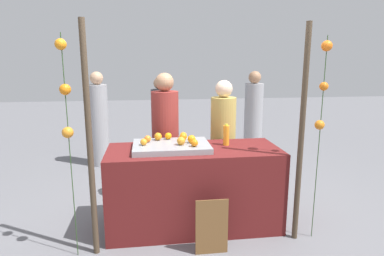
{
  "coord_description": "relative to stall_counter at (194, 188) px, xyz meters",
  "views": [
    {
      "loc": [
        -0.48,
        -3.42,
        1.86
      ],
      "look_at": [
        0.0,
        0.15,
        1.1
      ],
      "focal_mm": 30.6,
      "sensor_mm": 36.0,
      "label": 1
    }
  ],
  "objects": [
    {
      "name": "ground_plane",
      "position": [
        0.0,
        0.0,
        -0.45
      ],
      "size": [
        24.0,
        24.0,
        0.0
      ],
      "primitive_type": "plane",
      "color": "slate"
    },
    {
      "name": "stall_counter",
      "position": [
        0.0,
        0.0,
        0.0
      ],
      "size": [
        1.89,
        0.76,
        0.9
      ],
      "primitive_type": "cube",
      "color": "#5B1919",
      "rests_on": "ground_plane"
    },
    {
      "name": "orange_tray",
      "position": [
        -0.24,
        0.02,
        0.48
      ],
      "size": [
        0.82,
        0.56,
        0.06
      ],
      "primitive_type": "cube",
      "color": "gray",
      "rests_on": "stall_counter"
    },
    {
      "name": "orange_0",
      "position": [
        -0.38,
        0.2,
        0.55
      ],
      "size": [
        0.09,
        0.09,
        0.09
      ],
      "primitive_type": "sphere",
      "color": "orange",
      "rests_on": "orange_tray"
    },
    {
      "name": "orange_1",
      "position": [
        -0.14,
        -0.05,
        0.56
      ],
      "size": [
        0.09,
        0.09,
        0.09
      ],
      "primitive_type": "sphere",
      "color": "orange",
      "rests_on": "orange_tray"
    },
    {
      "name": "orange_2",
      "position": [
        -0.1,
        0.14,
        0.56
      ],
      "size": [
        0.09,
        0.09,
        0.09
      ],
      "primitive_type": "sphere",
      "color": "orange",
      "rests_on": "orange_tray"
    },
    {
      "name": "orange_3",
      "position": [
        -0.26,
        0.22,
        0.55
      ],
      "size": [
        0.08,
        0.08,
        0.08
      ],
      "primitive_type": "sphere",
      "color": "orange",
      "rests_on": "orange_tray"
    },
    {
      "name": "orange_4",
      "position": [
        -0.09,
        0.25,
        0.55
      ],
      "size": [
        0.07,
        0.07,
        0.07
      ],
      "primitive_type": "sphere",
      "color": "orange",
      "rests_on": "orange_tray"
    },
    {
      "name": "orange_5",
      "position": [
        -0.54,
        -0.01,
        0.55
      ],
      "size": [
        0.07,
        0.07,
        0.07
      ],
      "primitive_type": "sphere",
      "color": "orange",
      "rests_on": "orange_tray"
    },
    {
      "name": "orange_6",
      "position": [
        -0.5,
        0.12,
        0.55
      ],
      "size": [
        0.08,
        0.08,
        0.08
      ],
      "primitive_type": "sphere",
      "color": "orange",
      "rests_on": "orange_tray"
    },
    {
      "name": "orange_7",
      "position": [
        -0.01,
        -0.13,
        0.55
      ],
      "size": [
        0.08,
        0.08,
        0.08
      ],
      "primitive_type": "sphere",
      "color": "orange",
      "rests_on": "orange_tray"
    },
    {
      "name": "orange_8",
      "position": [
        -0.02,
        0.02,
        0.56
      ],
      "size": [
        0.09,
        0.09,
        0.09
      ],
      "primitive_type": "sphere",
      "color": "orange",
      "rests_on": "orange_tray"
    },
    {
      "name": "juice_bottle",
      "position": [
        0.39,
        0.1,
        0.57
      ],
      "size": [
        0.07,
        0.07,
        0.24
      ],
      "color": "orange",
      "rests_on": "stall_counter"
    },
    {
      "name": "chalkboard_sign",
      "position": [
        0.09,
        -0.58,
        -0.18
      ],
      "size": [
        0.32,
        0.03,
        0.57
      ],
      "color": "brown",
      "rests_on": "ground_plane"
    },
    {
      "name": "vendor_left",
      "position": [
        -0.27,
        0.65,
        0.34
      ],
      "size": [
        0.34,
        0.34,
        1.7
      ],
      "color": "maroon",
      "rests_on": "ground_plane"
    },
    {
      "name": "vendor_right",
      "position": [
        0.47,
        0.61,
        0.3
      ],
      "size": [
        0.32,
        0.32,
        1.61
      ],
      "color": "tan",
      "rests_on": "ground_plane"
    },
    {
      "name": "crowd_person_0",
      "position": [
        -1.35,
        2.4,
        0.32
      ],
      "size": [
        0.33,
        0.33,
        1.66
      ],
      "color": "#99999E",
      "rests_on": "ground_plane"
    },
    {
      "name": "crowd_person_1",
      "position": [
        1.43,
        2.31,
        0.32
      ],
      "size": [
        0.33,
        0.33,
        1.66
      ],
      "color": "#99999E",
      "rests_on": "ground_plane"
    },
    {
      "name": "crowd_person_2",
      "position": [
        -0.28,
        2.28,
        0.28
      ],
      "size": [
        0.31,
        0.31,
        1.56
      ],
      "color": "#333338",
      "rests_on": "ground_plane"
    },
    {
      "name": "canopy_post_left",
      "position": [
        -1.02,
        -0.42,
        0.65
      ],
      "size": [
        0.06,
        0.06,
        2.21
      ],
      "primitive_type": "cylinder",
      "color": "#473828",
      "rests_on": "ground_plane"
    },
    {
      "name": "canopy_post_right",
      "position": [
        1.02,
        -0.42,
        0.65
      ],
      "size": [
        0.06,
        0.06,
        2.21
      ],
      "primitive_type": "cylinder",
      "color": "#473828",
      "rests_on": "ground_plane"
    },
    {
      "name": "garland_strand_left",
      "position": [
        -1.2,
        -0.44,
        1.11
      ],
      "size": [
        0.1,
        0.11,
        2.08
      ],
      "color": "#2D4C23",
      "rests_on": "ground_plane"
    },
    {
      "name": "garland_strand_right",
      "position": [
        1.21,
        -0.42,
        1.15
      ],
      "size": [
        0.1,
        0.11,
        2.08
      ],
      "color": "#2D4C23",
      "rests_on": "ground_plane"
    }
  ]
}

